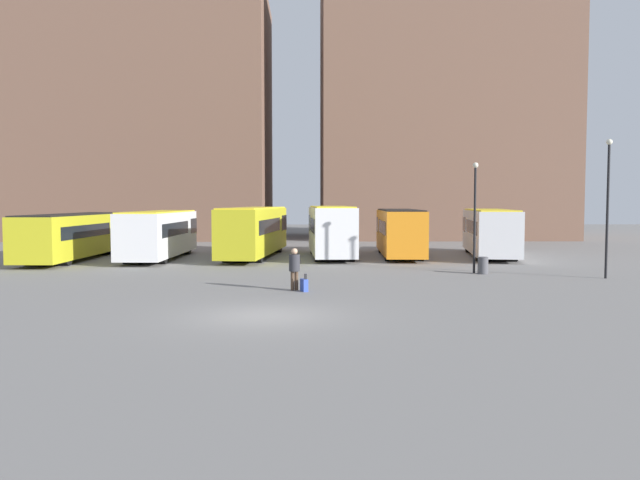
{
  "coord_description": "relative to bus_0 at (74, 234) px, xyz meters",
  "views": [
    {
      "loc": [
        1.41,
        -19.58,
        3.61
      ],
      "look_at": [
        2.0,
        12.35,
        1.65
      ],
      "focal_mm": 35.0,
      "sensor_mm": 36.0,
      "label": 1
    }
  ],
  "objects": [
    {
      "name": "ground_plane",
      "position": [
        13.32,
        -19.79,
        -1.57
      ],
      "size": [
        160.0,
        160.0,
        0.0
      ],
      "primitive_type": "plane",
      "color": "slate"
    },
    {
      "name": "building_block_left",
      "position": [
        -3.13,
        24.94,
        10.72
      ],
      "size": [
        27.38,
        16.21,
        24.59
      ],
      "color": "brown",
      "rests_on": "ground_plane"
    },
    {
      "name": "building_block_right",
      "position": [
        28.01,
        24.94,
        11.49
      ],
      "size": [
        23.85,
        15.75,
        26.12
      ],
      "color": "brown",
      "rests_on": "ground_plane"
    },
    {
      "name": "bus_0",
      "position": [
        0.0,
        0.0,
        0.0
      ],
      "size": [
        2.79,
        12.54,
        2.87
      ],
      "rotation": [
        0.0,
        0.0,
        1.56
      ],
      "color": "gold",
      "rests_on": "ground_plane"
    },
    {
      "name": "bus_1",
      "position": [
        5.28,
        0.29,
        0.07
      ],
      "size": [
        2.8,
        10.75,
        3.02
      ],
      "rotation": [
        0.0,
        0.0,
        1.55
      ],
      "color": "silver",
      "rests_on": "ground_plane"
    },
    {
      "name": "bus_2",
      "position": [
        11.2,
        1.51,
        0.2
      ],
      "size": [
        3.78,
        12.41,
        3.25
      ],
      "rotation": [
        0.0,
        0.0,
        1.46
      ],
      "color": "gold",
      "rests_on": "ground_plane"
    },
    {
      "name": "bus_3",
      "position": [
        16.19,
        1.08,
        0.22
      ],
      "size": [
        2.9,
        9.49,
        3.32
      ],
      "rotation": [
        0.0,
        0.0,
        1.61
      ],
      "color": "silver",
      "rests_on": "ground_plane"
    },
    {
      "name": "bus_4",
      "position": [
        20.74,
        1.63,
        0.11
      ],
      "size": [
        2.95,
        10.17,
        3.11
      ],
      "rotation": [
        0.0,
        0.0,
        1.52
      ],
      "color": "orange",
      "rests_on": "ground_plane"
    },
    {
      "name": "bus_5",
      "position": [
        26.66,
        1.41,
        0.12
      ],
      "size": [
        4.15,
        10.68,
        3.11
      ],
      "rotation": [
        0.0,
        0.0,
        1.41
      ],
      "color": "silver",
      "rests_on": "ground_plane"
    },
    {
      "name": "traveler",
      "position": [
        14.16,
        -14.09,
        -0.55
      ],
      "size": [
        0.57,
        0.57,
        1.72
      ],
      "rotation": [
        0.0,
        0.0,
        1.94
      ],
      "color": "#4C3828",
      "rests_on": "ground_plane"
    },
    {
      "name": "suitcase",
      "position": [
        14.55,
        -14.42,
        -1.32
      ],
      "size": [
        0.34,
        0.47,
        0.73
      ],
      "rotation": [
        0.0,
        0.0,
        1.94
      ],
      "color": "#334CB2",
      "rests_on": "ground_plane"
    },
    {
      "name": "lamp_post_0",
      "position": [
        23.14,
        -8.04,
        1.72
      ],
      "size": [
        0.28,
        0.28,
        5.59
      ],
      "color": "black",
      "rests_on": "ground_plane"
    },
    {
      "name": "lamp_post_1",
      "position": [
        28.76,
        -10.39,
        2.21
      ],
      "size": [
        0.28,
        0.28,
        6.53
      ],
      "color": "black",
      "rests_on": "ground_plane"
    },
    {
      "name": "trash_bin",
      "position": [
        23.47,
        -8.46,
        -1.15
      ],
      "size": [
        0.52,
        0.52,
        0.85
      ],
      "color": "#47474C",
      "rests_on": "ground_plane"
    }
  ]
}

